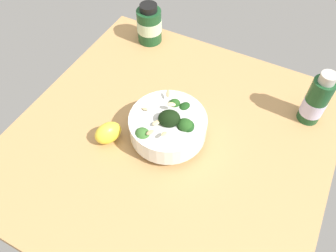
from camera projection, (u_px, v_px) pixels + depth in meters
The scene contains 5 objects.
ground_plane at pixel (170, 142), 77.70cm from camera, with size 70.67×70.67×3.94cm, color tan.
bowl_of_broccoli at pixel (168, 125), 72.80cm from camera, with size 17.16×17.16×10.22cm.
lemon_wedge at pixel (108, 133), 73.77cm from camera, with size 6.28×4.28×5.12cm, color yellow.
bottle_tall at pixel (149, 25), 93.58cm from camera, with size 7.07×7.07×11.49cm.
bottle_short at pixel (316, 101), 74.95cm from camera, with size 5.20×5.20×14.23cm.
Camera 1 is at (19.84, -39.46, 62.08)cm, focal length 35.31 mm.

